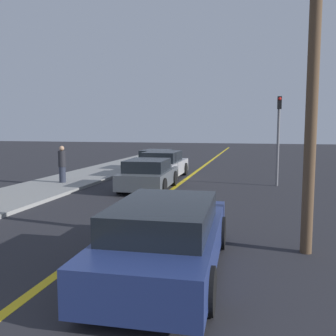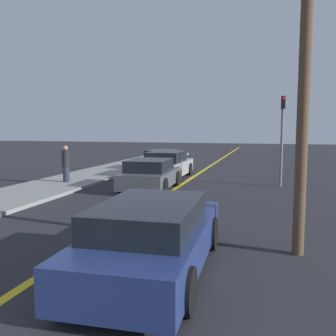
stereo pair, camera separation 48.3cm
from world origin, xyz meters
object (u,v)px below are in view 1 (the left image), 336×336
object	(u,v)px
car_far_distant	(163,165)
car_parked_left_lot	(157,161)
car_near_right_lane	(166,237)
traffic_light	(278,132)
pedestrian_mid_group	(62,164)
car_ahead_center	(148,175)
utility_pole	(314,61)

from	to	relation	value
car_far_distant	car_parked_left_lot	bearing A→B (deg)	110.57
car_near_right_lane	traffic_light	world-z (taller)	traffic_light
car_near_right_lane	traffic_light	xyz separation A→B (m)	(2.49, 10.92, 1.79)
pedestrian_mid_group	traffic_light	size ratio (longest dim) A/B	0.42
car_ahead_center	pedestrian_mid_group	size ratio (longest dim) A/B	2.35
pedestrian_mid_group	car_ahead_center	bearing A→B (deg)	-3.23
car_near_right_lane	car_parked_left_lot	bearing A→B (deg)	103.64
car_near_right_lane	car_far_distant	world-z (taller)	car_far_distant
pedestrian_mid_group	utility_pole	bearing A→B (deg)	-36.56
car_ahead_center	traffic_light	bearing A→B (deg)	20.52
utility_pole	traffic_light	bearing A→B (deg)	90.90
car_ahead_center	car_far_distant	world-z (taller)	car_far_distant
car_ahead_center	car_parked_left_lot	size ratio (longest dim) A/B	0.99
car_near_right_lane	car_far_distant	distance (m)	12.72
car_near_right_lane	car_ahead_center	xyz separation A→B (m)	(-2.88, 8.65, -0.03)
pedestrian_mid_group	utility_pole	world-z (taller)	utility_pole
car_ahead_center	car_far_distant	bearing A→B (deg)	91.84
car_near_right_lane	pedestrian_mid_group	distance (m)	11.34
traffic_light	utility_pole	world-z (taller)	utility_pole
traffic_light	car_far_distant	bearing A→B (deg)	166.02
car_parked_left_lot	pedestrian_mid_group	xyz separation A→B (m)	(-2.74, -6.50, 0.35)
car_far_distant	car_parked_left_lot	world-z (taller)	car_far_distant
car_parked_left_lot	utility_pole	size ratio (longest dim) A/B	0.50
car_far_distant	utility_pole	size ratio (longest dim) A/B	0.53
car_ahead_center	traffic_light	size ratio (longest dim) A/B	0.99
car_ahead_center	car_parked_left_lot	distance (m)	6.88
car_parked_left_lot	pedestrian_mid_group	bearing A→B (deg)	-111.28
car_ahead_center	car_parked_left_lot	bearing A→B (deg)	99.45
car_parked_left_lot	utility_pole	xyz separation A→B (m)	(6.92, -13.67, 3.37)
car_far_distant	utility_pole	world-z (taller)	utility_pole
car_far_distant	traffic_light	xyz separation A→B (m)	(5.64, -1.40, 1.78)
pedestrian_mid_group	car_far_distant	bearing A→B (deg)	41.52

